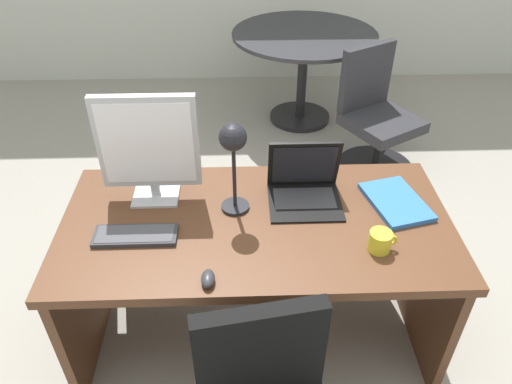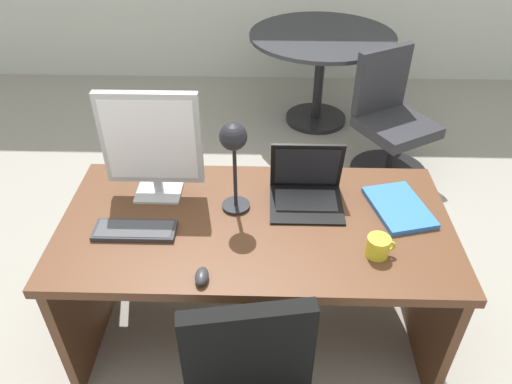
{
  "view_description": "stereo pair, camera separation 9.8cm",
  "coord_description": "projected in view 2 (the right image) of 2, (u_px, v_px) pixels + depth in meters",
  "views": [
    {
      "loc": [
        -0.06,
        -1.54,
        2.07
      ],
      "look_at": [
        0.0,
        0.04,
        0.88
      ],
      "focal_mm": 33.88,
      "sensor_mm": 36.0,
      "label": 1
    },
    {
      "loc": [
        0.04,
        -1.54,
        2.07
      ],
      "look_at": [
        0.0,
        0.04,
        0.88
      ],
      "focal_mm": 33.88,
      "sensor_mm": 36.0,
      "label": 2
    }
  ],
  "objects": [
    {
      "name": "ground",
      "position": [
        261.0,
        169.0,
        3.67
      ],
      "size": [
        12.0,
        12.0,
        0.0
      ],
      "primitive_type": "plane",
      "color": "gray"
    },
    {
      "name": "desk",
      "position": [
        256.0,
        249.0,
        2.18
      ],
      "size": [
        1.63,
        0.81,
        0.76
      ],
      "color": "#56331E",
      "rests_on": "ground"
    },
    {
      "name": "monitor",
      "position": [
        151.0,
        142.0,
        2.0
      ],
      "size": [
        0.42,
        0.16,
        0.49
      ],
      "color": "#B7BABF",
      "rests_on": "desk"
    },
    {
      "name": "laptop",
      "position": [
        306.0,
        182.0,
        2.1
      ],
      "size": [
        0.31,
        0.28,
        0.26
      ],
      "color": "black",
      "rests_on": "desk"
    },
    {
      "name": "keyboard",
      "position": [
        135.0,
        230.0,
        1.95
      ],
      "size": [
        0.33,
        0.12,
        0.02
      ],
      "color": "#2D2D33",
      "rests_on": "desk"
    },
    {
      "name": "mouse",
      "position": [
        202.0,
        276.0,
        1.74
      ],
      "size": [
        0.05,
        0.09,
        0.04
      ],
      "color": "#2D2D33",
      "rests_on": "desk"
    },
    {
      "name": "desk_lamp",
      "position": [
        234.0,
        149.0,
        1.88
      ],
      "size": [
        0.12,
        0.14,
        0.43
      ],
      "color": "black",
      "rests_on": "desk"
    },
    {
      "name": "book",
      "position": [
        399.0,
        207.0,
        2.07
      ],
      "size": [
        0.28,
        0.36,
        0.02
      ],
      "color": "blue",
      "rests_on": "desk"
    },
    {
      "name": "coffee_mug",
      "position": [
        378.0,
        246.0,
        1.83
      ],
      "size": [
        0.11,
        0.09,
        0.08
      ],
      "color": "yellow",
      "rests_on": "desk"
    },
    {
      "name": "meeting_table",
      "position": [
        321.0,
        57.0,
        3.93
      ],
      "size": [
        1.16,
        1.16,
        0.77
      ],
      "color": "black",
      "rests_on": "ground"
    },
    {
      "name": "meeting_chair_near",
      "position": [
        390.0,
        128.0,
        3.44
      ],
      "size": [
        0.63,
        0.64,
        0.9
      ],
      "color": "black",
      "rests_on": "ground"
    }
  ]
}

